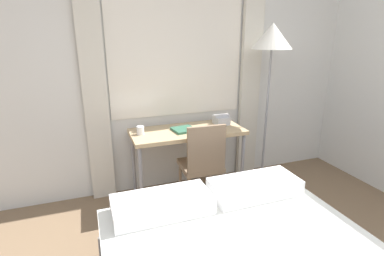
{
  "coord_description": "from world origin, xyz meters",
  "views": [
    {
      "loc": [
        -0.78,
        -0.44,
        1.74
      ],
      "look_at": [
        0.09,
        1.99,
        0.91
      ],
      "focal_mm": 28.0,
      "sensor_mm": 36.0,
      "label": 1
    }
  ],
  "objects_px": {
    "telephone": "(221,120)",
    "mug": "(140,130)",
    "standing_lamp": "(272,45)",
    "desk": "(187,136)",
    "desk_chair": "(203,161)",
    "book": "(184,129)"
  },
  "relations": [
    {
      "from": "telephone",
      "to": "mug",
      "type": "height_order",
      "value": "telephone"
    },
    {
      "from": "standing_lamp",
      "to": "telephone",
      "type": "bearing_deg",
      "value": 164.95
    },
    {
      "from": "standing_lamp",
      "to": "mug",
      "type": "height_order",
      "value": "standing_lamp"
    },
    {
      "from": "desk",
      "to": "telephone",
      "type": "relative_size",
      "value": 6.82
    },
    {
      "from": "book",
      "to": "mug",
      "type": "xyz_separation_m",
      "value": [
        -0.45,
        0.03,
        0.03
      ]
    },
    {
      "from": "desk",
      "to": "mug",
      "type": "height_order",
      "value": "mug"
    },
    {
      "from": "mug",
      "to": "standing_lamp",
      "type": "bearing_deg",
      "value": -3.48
    },
    {
      "from": "standing_lamp",
      "to": "mug",
      "type": "bearing_deg",
      "value": 176.52
    },
    {
      "from": "standing_lamp",
      "to": "telephone",
      "type": "xyz_separation_m",
      "value": [
        -0.49,
        0.13,
        -0.81
      ]
    },
    {
      "from": "telephone",
      "to": "book",
      "type": "bearing_deg",
      "value": -170.05
    },
    {
      "from": "standing_lamp",
      "to": "telephone",
      "type": "height_order",
      "value": "standing_lamp"
    },
    {
      "from": "standing_lamp",
      "to": "book",
      "type": "relative_size",
      "value": 7.34
    },
    {
      "from": "standing_lamp",
      "to": "mug",
      "type": "relative_size",
      "value": 21.61
    },
    {
      "from": "mug",
      "to": "desk",
      "type": "bearing_deg",
      "value": -2.25
    },
    {
      "from": "mug",
      "to": "desk_chair",
      "type": "bearing_deg",
      "value": -27.84
    },
    {
      "from": "book",
      "to": "mug",
      "type": "distance_m",
      "value": 0.45
    },
    {
      "from": "desk_chair",
      "to": "telephone",
      "type": "height_order",
      "value": "desk_chair"
    },
    {
      "from": "telephone",
      "to": "mug",
      "type": "relative_size",
      "value": 2.05
    },
    {
      "from": "desk",
      "to": "desk_chair",
      "type": "bearing_deg",
      "value": -76.61
    },
    {
      "from": "desk",
      "to": "telephone",
      "type": "xyz_separation_m",
      "value": [
        0.42,
        0.07,
        0.12
      ]
    },
    {
      "from": "desk_chair",
      "to": "mug",
      "type": "xyz_separation_m",
      "value": [
        -0.56,
        0.29,
        0.3
      ]
    },
    {
      "from": "desk",
      "to": "desk_chair",
      "type": "xyz_separation_m",
      "value": [
        0.07,
        -0.27,
        -0.18
      ]
    }
  ]
}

